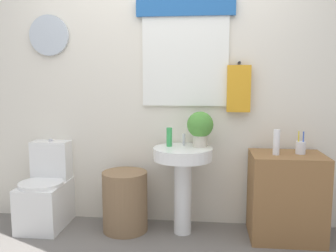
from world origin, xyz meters
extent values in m
cube|color=silver|center=(0.00, 1.15, 1.30)|extent=(4.40, 0.10, 2.60)
cube|color=white|center=(0.20, 1.08, 1.46)|extent=(0.75, 0.03, 0.78)
cube|color=#235BA3|center=(0.20, 1.07, 1.91)|extent=(0.85, 0.04, 0.14)
cylinder|color=silver|center=(-1.03, 1.08, 1.70)|extent=(0.36, 0.03, 0.36)
cylinder|color=black|center=(0.66, 1.07, 1.45)|extent=(0.02, 0.06, 0.02)
cube|color=gold|center=(0.66, 1.05, 1.23)|extent=(0.20, 0.05, 0.40)
cube|color=white|center=(-1.03, 0.85, 0.20)|extent=(0.36, 0.50, 0.40)
cylinder|color=white|center=(-1.03, 0.79, 0.41)|extent=(0.38, 0.38, 0.03)
cube|color=white|center=(-1.03, 1.02, 0.57)|extent=(0.34, 0.18, 0.35)
cylinder|color=silver|center=(-1.03, 1.02, 0.75)|extent=(0.04, 0.04, 0.02)
cylinder|color=#846647|center=(-0.30, 0.85, 0.26)|extent=(0.39, 0.39, 0.52)
cylinder|color=white|center=(0.20, 0.85, 0.32)|extent=(0.15, 0.15, 0.64)
cylinder|color=white|center=(0.20, 0.85, 0.69)|extent=(0.50, 0.50, 0.10)
cylinder|color=silver|center=(0.20, 0.97, 0.79)|extent=(0.03, 0.03, 0.10)
cube|color=olive|center=(1.05, 0.85, 0.35)|extent=(0.58, 0.44, 0.71)
cylinder|color=green|center=(0.08, 0.90, 0.82)|extent=(0.05, 0.05, 0.16)
cylinder|color=beige|center=(0.34, 0.91, 0.79)|extent=(0.12, 0.12, 0.10)
sphere|color=#4C8E38|center=(0.34, 0.91, 0.93)|extent=(0.22, 0.22, 0.22)
cylinder|color=white|center=(0.95, 0.81, 0.81)|extent=(0.05, 0.05, 0.20)
cylinder|color=silver|center=(1.15, 0.87, 0.76)|extent=(0.08, 0.08, 0.10)
cylinder|color=blue|center=(1.17, 0.86, 0.80)|extent=(0.01, 0.02, 0.18)
cylinder|color=yellow|center=(1.14, 0.87, 0.80)|extent=(0.01, 0.02, 0.18)
camera|label=1|loc=(0.39, -2.08, 1.32)|focal=38.32mm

